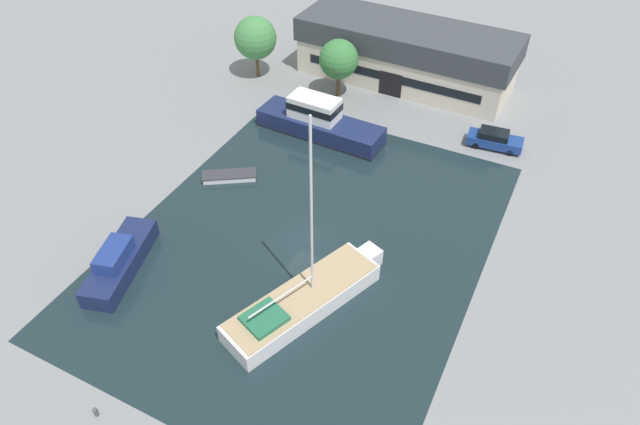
{
  "coord_description": "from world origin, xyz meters",
  "views": [
    {
      "loc": [
        14.37,
        -26.33,
        29.28
      ],
      "look_at": [
        0.0,
        2.41,
        1.0
      ],
      "focal_mm": 32.0,
      "sensor_mm": 36.0,
      "label": 1
    }
  ],
  "objects_px": {
    "warehouse_building": "(406,53)",
    "quay_tree_near_building": "(339,59)",
    "cabin_boat": "(120,261)",
    "parked_car": "(495,139)",
    "motor_cruiser": "(319,121)",
    "quay_tree_by_water": "(255,38)",
    "sailboat_moored": "(305,299)",
    "small_dinghy": "(229,176)"
  },
  "relations": [
    {
      "from": "parked_car",
      "to": "sailboat_moored",
      "type": "distance_m",
      "value": 24.6
    },
    {
      "from": "quay_tree_by_water",
      "to": "parked_car",
      "type": "height_order",
      "value": "quay_tree_by_water"
    },
    {
      "from": "warehouse_building",
      "to": "cabin_boat",
      "type": "relative_size",
      "value": 2.79
    },
    {
      "from": "quay_tree_by_water",
      "to": "small_dinghy",
      "type": "xyz_separation_m",
      "value": [
        7.21,
        -16.47,
        -3.95
      ]
    },
    {
      "from": "warehouse_building",
      "to": "quay_tree_near_building",
      "type": "bearing_deg",
      "value": -126.83
    },
    {
      "from": "warehouse_building",
      "to": "parked_car",
      "type": "xyz_separation_m",
      "value": [
        11.5,
        -8.06,
        -2.18
      ]
    },
    {
      "from": "quay_tree_by_water",
      "to": "motor_cruiser",
      "type": "bearing_deg",
      "value": -33.25
    },
    {
      "from": "parked_car",
      "to": "motor_cruiser",
      "type": "xyz_separation_m",
      "value": [
        -14.93,
        -5.04,
        0.47
      ]
    },
    {
      "from": "sailboat_moored",
      "to": "cabin_boat",
      "type": "distance_m",
      "value": 13.27
    },
    {
      "from": "quay_tree_by_water",
      "to": "cabin_boat",
      "type": "bearing_deg",
      "value": -77.72
    },
    {
      "from": "motor_cruiser",
      "to": "quay_tree_near_building",
      "type": "bearing_deg",
      "value": 13.69
    },
    {
      "from": "warehouse_building",
      "to": "quay_tree_by_water",
      "type": "relative_size",
      "value": 3.5
    },
    {
      "from": "parked_car",
      "to": "cabin_boat",
      "type": "distance_m",
      "value": 32.88
    },
    {
      "from": "quay_tree_near_building",
      "to": "parked_car",
      "type": "distance_m",
      "value": 16.74
    },
    {
      "from": "small_dinghy",
      "to": "warehouse_building",
      "type": "bearing_deg",
      "value": 130.08
    },
    {
      "from": "warehouse_building",
      "to": "quay_tree_by_water",
      "type": "height_order",
      "value": "quay_tree_by_water"
    },
    {
      "from": "motor_cruiser",
      "to": "cabin_boat",
      "type": "bearing_deg",
      "value": 170.56
    },
    {
      "from": "warehouse_building",
      "to": "motor_cruiser",
      "type": "distance_m",
      "value": 13.66
    },
    {
      "from": "quay_tree_by_water",
      "to": "cabin_boat",
      "type": "height_order",
      "value": "quay_tree_by_water"
    },
    {
      "from": "warehouse_building",
      "to": "small_dinghy",
      "type": "relative_size",
      "value": 4.96
    },
    {
      "from": "quay_tree_near_building",
      "to": "sailboat_moored",
      "type": "height_order",
      "value": "sailboat_moored"
    },
    {
      "from": "quay_tree_near_building",
      "to": "motor_cruiser",
      "type": "distance_m",
      "value": 7.7
    },
    {
      "from": "quay_tree_by_water",
      "to": "parked_car",
      "type": "bearing_deg",
      "value": -4.52
    },
    {
      "from": "quay_tree_by_water",
      "to": "sailboat_moored",
      "type": "bearing_deg",
      "value": -53.31
    },
    {
      "from": "quay_tree_by_water",
      "to": "cabin_boat",
      "type": "relative_size",
      "value": 0.8
    },
    {
      "from": "warehouse_building",
      "to": "cabin_boat",
      "type": "xyz_separation_m",
      "value": [
        -8.04,
        -34.51,
        -2.12
      ]
    },
    {
      "from": "quay_tree_near_building",
      "to": "cabin_boat",
      "type": "xyz_separation_m",
      "value": [
        -3.22,
        -28.5,
        -3.05
      ]
    },
    {
      "from": "parked_car",
      "to": "cabin_boat",
      "type": "relative_size",
      "value": 0.61
    },
    {
      "from": "parked_car",
      "to": "small_dinghy",
      "type": "bearing_deg",
      "value": -57.4
    },
    {
      "from": "warehouse_building",
      "to": "sailboat_moored",
      "type": "distance_m",
      "value": 32.23
    },
    {
      "from": "warehouse_building",
      "to": "small_dinghy",
      "type": "bearing_deg",
      "value": -105.48
    },
    {
      "from": "small_dinghy",
      "to": "motor_cruiser",
      "type": "bearing_deg",
      "value": 126.48
    },
    {
      "from": "warehouse_building",
      "to": "motor_cruiser",
      "type": "height_order",
      "value": "warehouse_building"
    },
    {
      "from": "quay_tree_near_building",
      "to": "quay_tree_by_water",
      "type": "height_order",
      "value": "quay_tree_by_water"
    },
    {
      "from": "small_dinghy",
      "to": "cabin_boat",
      "type": "height_order",
      "value": "cabin_boat"
    },
    {
      "from": "quay_tree_near_building",
      "to": "warehouse_building",
      "type": "bearing_deg",
      "value": 51.3
    },
    {
      "from": "small_dinghy",
      "to": "sailboat_moored",
      "type": "bearing_deg",
      "value": 19.66
    },
    {
      "from": "warehouse_building",
      "to": "parked_car",
      "type": "relative_size",
      "value": 4.54
    },
    {
      "from": "motor_cruiser",
      "to": "small_dinghy",
      "type": "relative_size",
      "value": 2.67
    },
    {
      "from": "warehouse_building",
      "to": "small_dinghy",
      "type": "xyz_separation_m",
      "value": [
        -7.03,
        -22.49,
        -2.73
      ]
    },
    {
      "from": "quay_tree_near_building",
      "to": "sailboat_moored",
      "type": "xyz_separation_m",
      "value": [
        9.76,
        -25.76,
        -3.16
      ]
    },
    {
      "from": "quay_tree_by_water",
      "to": "warehouse_building",
      "type": "bearing_deg",
      "value": 22.95
    }
  ]
}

